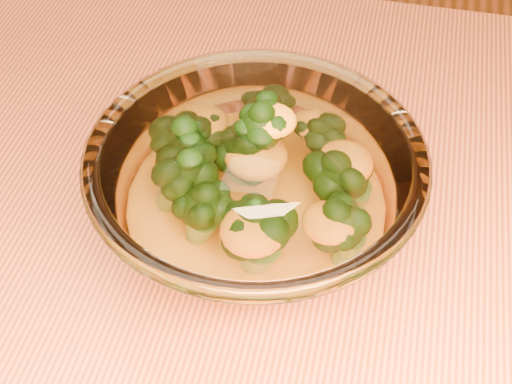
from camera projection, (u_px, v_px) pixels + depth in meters
table at (313, 346)px, 0.62m from camera, size 1.20×0.80×0.75m
glass_bowl at (256, 197)px, 0.53m from camera, size 0.24×0.24×0.11m
cheese_sauce at (256, 217)px, 0.55m from camera, size 0.14×0.14×0.04m
broccoli_heap at (249, 173)px, 0.52m from camera, size 0.17×0.17×0.08m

